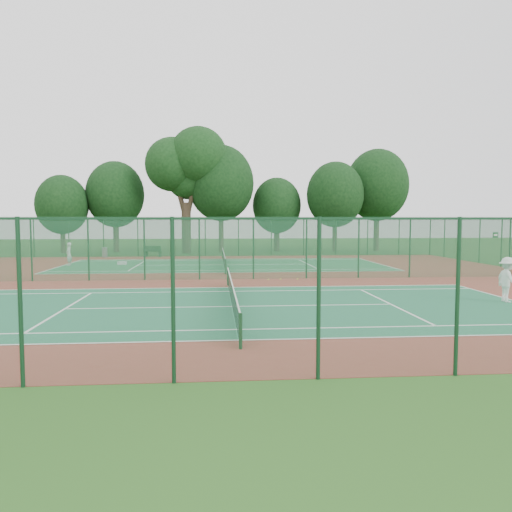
{
  "coord_description": "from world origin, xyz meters",
  "views": [
    {
      "loc": [
        -0.67,
        -28.38,
        3.45
      ],
      "look_at": [
        1.39,
        -3.56,
        1.6
      ],
      "focal_mm": 35.0,
      "sensor_mm": 36.0,
      "label": 1
    }
  ],
  "objects_px": {
    "trash_bin": "(105,252)",
    "player_far": "(69,254)",
    "kit_bag": "(122,263)",
    "player_near": "(508,280)",
    "big_tree": "(187,164)",
    "bench": "(153,251)"
  },
  "relations": [
    {
      "from": "trash_bin",
      "to": "player_far",
      "type": "bearing_deg",
      "value": -95.49
    },
    {
      "from": "player_far",
      "to": "trash_bin",
      "type": "xyz_separation_m",
      "value": [
        0.8,
        8.29,
        -0.42
      ]
    },
    {
      "from": "player_far",
      "to": "kit_bag",
      "type": "height_order",
      "value": "player_far"
    },
    {
      "from": "player_near",
      "to": "trash_bin",
      "type": "xyz_separation_m",
      "value": [
        -21.97,
        26.37,
        -0.5
      ]
    },
    {
      "from": "player_near",
      "to": "kit_bag",
      "type": "xyz_separation_m",
      "value": [
        -19.02,
        18.56,
        -0.81
      ]
    },
    {
      "from": "trash_bin",
      "to": "kit_bag",
      "type": "bearing_deg",
      "value": -69.29
    },
    {
      "from": "big_tree",
      "to": "kit_bag",
      "type": "bearing_deg",
      "value": -107.88
    },
    {
      "from": "bench",
      "to": "trash_bin",
      "type": "bearing_deg",
      "value": -165.57
    },
    {
      "from": "player_far",
      "to": "trash_bin",
      "type": "bearing_deg",
      "value": 175.77
    },
    {
      "from": "player_far",
      "to": "kit_bag",
      "type": "distance_m",
      "value": 3.85
    },
    {
      "from": "player_near",
      "to": "big_tree",
      "type": "xyz_separation_m",
      "value": [
        -14.82,
        31.57,
        8.03
      ]
    },
    {
      "from": "player_far",
      "to": "big_tree",
      "type": "bearing_deg",
      "value": 150.77
    },
    {
      "from": "big_tree",
      "to": "trash_bin",
      "type": "bearing_deg",
      "value": -143.93
    },
    {
      "from": "bench",
      "to": "big_tree",
      "type": "relative_size",
      "value": 0.14
    },
    {
      "from": "kit_bag",
      "to": "trash_bin",
      "type": "bearing_deg",
      "value": 98.44
    },
    {
      "from": "bench",
      "to": "player_far",
      "type": "bearing_deg",
      "value": -106.09
    },
    {
      "from": "player_near",
      "to": "big_tree",
      "type": "bearing_deg",
      "value": 23.48
    },
    {
      "from": "trash_bin",
      "to": "kit_bag",
      "type": "xyz_separation_m",
      "value": [
        2.95,
        -7.81,
        -0.31
      ]
    },
    {
      "from": "player_near",
      "to": "player_far",
      "type": "distance_m",
      "value": 29.07
    },
    {
      "from": "kit_bag",
      "to": "bench",
      "type": "bearing_deg",
      "value": 67.79
    },
    {
      "from": "kit_bag",
      "to": "big_tree",
      "type": "distance_m",
      "value": 16.29
    },
    {
      "from": "player_far",
      "to": "big_tree",
      "type": "relative_size",
      "value": 0.13
    }
  ]
}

